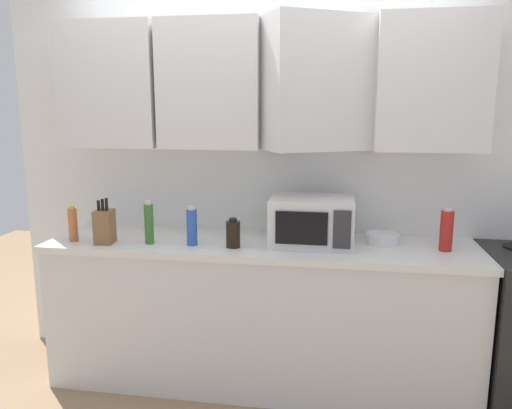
# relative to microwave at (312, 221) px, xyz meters

# --- Properties ---
(wall_back_with_cabinets) EXTENTS (3.43, 0.58, 2.60)m
(wall_back_with_cabinets) POSITION_rel_microwave_xyz_m (-0.31, 0.22, 0.54)
(wall_back_with_cabinets) COLOR white
(wall_back_with_cabinets) RESTS_ON ground_plane
(counter_run) EXTENTS (2.56, 0.63, 0.90)m
(counter_run) POSITION_rel_microwave_xyz_m (-0.31, -0.00, -0.59)
(counter_run) COLOR silver
(counter_run) RESTS_ON ground_plane
(microwave) EXTENTS (0.48, 0.37, 0.28)m
(microwave) POSITION_rel_microwave_xyz_m (0.00, 0.00, 0.00)
(microwave) COLOR silver
(microwave) RESTS_ON counter_run
(knife_block) EXTENTS (0.11, 0.13, 0.27)m
(knife_block) POSITION_rel_microwave_xyz_m (-1.21, -0.17, -0.04)
(knife_block) COLOR brown
(knife_block) RESTS_ON counter_run
(bottle_blue_cleaner) EXTENTS (0.06, 0.06, 0.23)m
(bottle_blue_cleaner) POSITION_rel_microwave_xyz_m (-0.69, -0.13, -0.03)
(bottle_blue_cleaner) COLOR #2D56B7
(bottle_blue_cleaner) RESTS_ON counter_run
(bottle_spice_jar) EXTENTS (0.05, 0.05, 0.22)m
(bottle_spice_jar) POSITION_rel_microwave_xyz_m (-1.42, -0.16, -0.04)
(bottle_spice_jar) COLOR #BC6638
(bottle_spice_jar) RESTS_ON counter_run
(bottle_soy_dark) EXTENTS (0.08, 0.08, 0.17)m
(bottle_soy_dark) POSITION_rel_microwave_xyz_m (-0.44, -0.14, -0.06)
(bottle_soy_dark) COLOR black
(bottle_soy_dark) RESTS_ON counter_run
(bottle_green_oil) EXTENTS (0.05, 0.05, 0.26)m
(bottle_green_oil) POSITION_rel_microwave_xyz_m (-0.95, -0.14, -0.02)
(bottle_green_oil) COLOR #386B2D
(bottle_green_oil) RESTS_ON counter_run
(bottle_red_sauce) EXTENTS (0.07, 0.07, 0.24)m
(bottle_red_sauce) POSITION_rel_microwave_xyz_m (0.75, -0.01, -0.02)
(bottle_red_sauce) COLOR red
(bottle_red_sauce) RESTS_ON counter_run
(bowl_ceramic_small) EXTENTS (0.20, 0.20, 0.06)m
(bowl_ceramic_small) POSITION_rel_microwave_xyz_m (0.42, 0.09, -0.11)
(bowl_ceramic_small) COLOR silver
(bowl_ceramic_small) RESTS_ON counter_run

